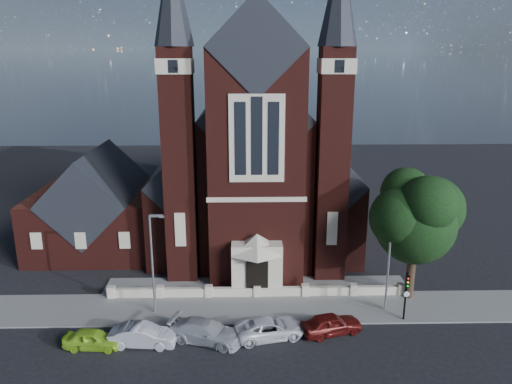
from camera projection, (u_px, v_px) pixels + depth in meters
ground at (255, 256)px, 49.57m from camera, size 120.00×120.00×0.00m
pavement_strip at (258, 309)px, 39.47m from camera, size 60.00×5.00×0.12m
forecourt_paving at (257, 286)px, 43.32m from camera, size 26.00×3.00×0.14m
forecourt_wall at (257, 297)px, 41.39m from camera, size 24.00×0.40×0.90m
church at (254, 159)px, 54.95m from camera, size 20.01×34.90×29.20m
parish_hall at (98, 209)px, 51.02m from camera, size 12.00×12.20×10.24m
street_tree at (418, 220)px, 38.98m from camera, size 6.40×6.60×10.70m
street_lamp_left at (153, 259)px, 37.56m from camera, size 1.16×0.22×8.09m
street_lamp_right at (390, 257)px, 37.94m from camera, size 1.16×0.22×8.09m
traffic_signal at (406, 290)px, 36.99m from camera, size 0.28×0.42×4.00m
car_lime_van at (93, 339)px, 34.15m from camera, size 4.04×1.84×1.34m
car_silver_a at (143, 335)px, 34.42m from camera, size 4.70×1.87×1.52m
car_silver_b at (206, 332)px, 34.87m from camera, size 5.70×3.81×1.53m
car_white_suv at (270, 328)px, 35.41m from camera, size 5.39×3.32×1.39m
car_dark_red at (331, 324)px, 35.86m from camera, size 4.79×3.02×1.52m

